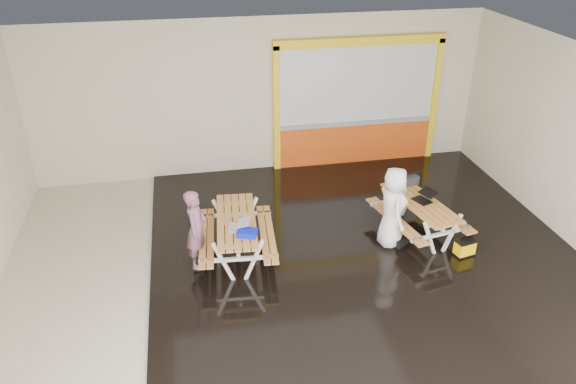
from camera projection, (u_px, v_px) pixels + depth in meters
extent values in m
cube|color=beige|center=(298.00, 267.00, 9.68)|extent=(10.00, 8.00, 0.01)
cube|color=white|center=(300.00, 67.00, 8.04)|extent=(10.00, 8.00, 0.01)
cube|color=beige|center=(261.00, 97.00, 12.33)|extent=(10.00, 0.01, 3.50)
cube|color=beige|center=(386.00, 357.00, 5.39)|extent=(10.00, 0.01, 3.50)
cube|color=black|center=(367.00, 258.00, 9.88)|extent=(7.50, 7.98, 0.05)
cube|color=#CF4B13|center=(354.00, 144.00, 13.23)|extent=(3.60, 0.12, 1.00)
cube|color=gray|center=(356.00, 122.00, 12.98)|extent=(3.60, 0.14, 0.10)
cube|color=silver|center=(358.00, 84.00, 12.56)|extent=(3.60, 0.08, 1.72)
cube|color=yellow|center=(276.00, 111.00, 12.46)|extent=(0.14, 0.16, 2.90)
cube|color=yellow|center=(433.00, 100.00, 13.09)|extent=(0.14, 0.16, 2.90)
cube|color=yellow|center=(361.00, 41.00, 12.10)|extent=(3.88, 0.16, 0.20)
cube|color=#B07135|center=(221.00, 222.00, 9.58)|extent=(0.27, 1.90, 0.04)
cube|color=#B07135|center=(228.00, 221.00, 9.59)|extent=(0.27, 1.90, 0.04)
cube|color=#B07135|center=(236.00, 221.00, 9.60)|extent=(0.27, 1.90, 0.04)
cube|color=#B07135|center=(244.00, 220.00, 9.62)|extent=(0.27, 1.90, 0.04)
cube|color=#B07135|center=(252.00, 220.00, 9.63)|extent=(0.27, 1.90, 0.04)
cube|color=white|center=(224.00, 262.00, 9.10)|extent=(0.36, 0.08, 0.76)
cube|color=white|center=(254.00, 260.00, 9.15)|extent=(0.36, 0.08, 0.76)
cube|color=white|center=(239.00, 259.00, 9.11)|extent=(1.30, 0.16, 0.06)
cube|color=white|center=(238.00, 246.00, 8.99)|extent=(0.64, 0.11, 0.06)
cube|color=white|center=(222.00, 217.00, 10.37)|extent=(0.36, 0.08, 0.76)
cube|color=white|center=(249.00, 216.00, 10.42)|extent=(0.36, 0.08, 0.76)
cube|color=white|center=(236.00, 215.00, 10.38)|extent=(1.30, 0.16, 0.06)
cube|color=white|center=(235.00, 203.00, 10.26)|extent=(0.64, 0.11, 0.06)
cube|color=white|center=(237.00, 230.00, 9.69)|extent=(0.18, 1.56, 0.06)
cube|color=#B07135|center=(203.00, 237.00, 9.68)|extent=(0.26, 1.90, 0.04)
cube|color=#B07135|center=(211.00, 237.00, 9.69)|extent=(0.26, 1.90, 0.04)
cube|color=#B07135|center=(263.00, 233.00, 9.78)|extent=(0.26, 1.90, 0.04)
cube|color=#B07135|center=(271.00, 233.00, 9.80)|extent=(0.26, 1.90, 0.04)
cube|color=#B07135|center=(408.00, 205.00, 10.16)|extent=(0.46, 1.80, 0.04)
cube|color=#B07135|center=(414.00, 204.00, 10.21)|extent=(0.46, 1.80, 0.04)
cube|color=#B07135|center=(420.00, 202.00, 10.25)|extent=(0.46, 1.80, 0.04)
cube|color=#B07135|center=(426.00, 201.00, 10.29)|extent=(0.46, 1.80, 0.04)
cube|color=#B07135|center=(432.00, 200.00, 10.34)|extent=(0.46, 1.80, 0.04)
cube|color=white|center=(430.00, 239.00, 9.76)|extent=(0.34, 0.12, 0.73)
cube|color=white|center=(452.00, 233.00, 9.92)|extent=(0.34, 0.12, 0.73)
cube|color=white|center=(441.00, 234.00, 9.82)|extent=(1.23, 0.30, 0.05)
cube|color=white|center=(443.00, 222.00, 9.71)|extent=(0.61, 0.17, 0.05)
cube|color=white|center=(388.00, 203.00, 10.88)|extent=(0.34, 0.12, 0.73)
cube|color=white|center=(409.00, 199.00, 11.04)|extent=(0.34, 0.12, 0.73)
cube|color=white|center=(399.00, 199.00, 10.94)|extent=(1.23, 0.30, 0.05)
cube|color=white|center=(400.00, 188.00, 10.83)|extent=(0.61, 0.17, 0.05)
cube|color=white|center=(419.00, 211.00, 10.33)|extent=(0.34, 1.47, 0.05)
cube|color=#B07135|center=(393.00, 221.00, 10.19)|extent=(0.46, 1.80, 0.04)
cube|color=#B07135|center=(399.00, 220.00, 10.23)|extent=(0.46, 1.80, 0.04)
cube|color=#B07135|center=(438.00, 211.00, 10.52)|extent=(0.46, 1.80, 0.04)
cube|color=#B07135|center=(444.00, 209.00, 10.57)|extent=(0.46, 1.80, 0.04)
imported|color=#74485F|center=(197.00, 229.00, 9.27)|extent=(0.49, 0.60, 1.41)
imported|color=white|center=(393.00, 208.00, 9.96)|extent=(0.56, 0.79, 1.54)
cube|color=silver|center=(236.00, 228.00, 9.35)|extent=(0.30, 0.38, 0.02)
cube|color=silver|center=(244.00, 222.00, 9.29)|extent=(0.29, 0.37, 0.06)
cube|color=silver|center=(244.00, 222.00, 9.29)|extent=(0.25, 0.33, 0.05)
cube|color=black|center=(422.00, 200.00, 10.26)|extent=(0.35, 0.40, 0.02)
cube|color=black|center=(428.00, 193.00, 10.27)|extent=(0.33, 0.39, 0.07)
cube|color=silver|center=(428.00, 193.00, 10.27)|extent=(0.28, 0.34, 0.05)
cube|color=#0916BF|center=(247.00, 233.00, 9.13)|extent=(0.37, 0.32, 0.09)
cube|color=black|center=(408.00, 180.00, 10.82)|extent=(0.40, 0.25, 0.17)
cylinder|color=black|center=(409.00, 175.00, 10.76)|extent=(0.28, 0.07, 0.02)
cube|color=black|center=(415.00, 182.00, 11.11)|extent=(0.26, 0.19, 0.33)
cylinder|color=black|center=(416.00, 174.00, 11.03)|extent=(0.18, 0.18, 0.08)
cube|color=black|center=(399.00, 239.00, 10.24)|extent=(0.48, 0.46, 0.15)
cube|color=black|center=(464.00, 254.00, 9.91)|extent=(0.39, 0.30, 0.03)
cube|color=#F3BB00|center=(465.00, 248.00, 9.85)|extent=(0.37, 0.28, 0.26)
cube|color=black|center=(466.00, 241.00, 9.78)|extent=(0.39, 0.30, 0.03)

